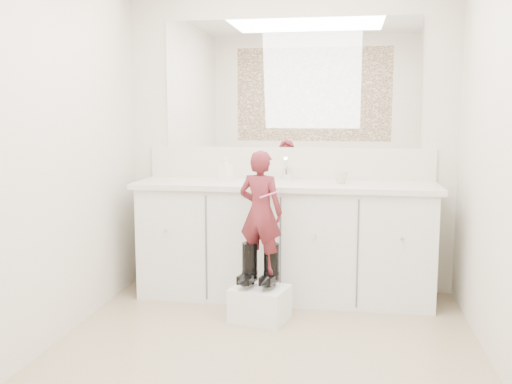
# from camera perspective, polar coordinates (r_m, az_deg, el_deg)

# --- Properties ---
(floor) EXTENTS (3.00, 3.00, 0.00)m
(floor) POSITION_cam_1_polar(r_m,az_deg,el_deg) (3.39, 0.39, -16.74)
(floor) COLOR #90725E
(floor) RESTS_ON ground
(wall_back) EXTENTS (2.60, 0.00, 2.60)m
(wall_back) POSITION_cam_1_polar(r_m,az_deg,el_deg) (4.57, 3.34, 5.23)
(wall_back) COLOR beige
(wall_back) RESTS_ON floor
(wall_front) EXTENTS (2.60, 0.00, 2.60)m
(wall_front) POSITION_cam_1_polar(r_m,az_deg,el_deg) (1.63, -7.81, 0.39)
(wall_front) COLOR beige
(wall_front) RESTS_ON floor
(wall_left) EXTENTS (0.00, 3.00, 3.00)m
(wall_left) POSITION_cam_1_polar(r_m,az_deg,el_deg) (3.53, -20.99, 3.94)
(wall_left) COLOR beige
(wall_left) RESTS_ON floor
(vanity_cabinet) EXTENTS (2.20, 0.55, 0.85)m
(vanity_cabinet) POSITION_cam_1_polar(r_m,az_deg,el_deg) (4.40, 2.88, -5.06)
(vanity_cabinet) COLOR silver
(vanity_cabinet) RESTS_ON floor
(countertop) EXTENTS (2.28, 0.58, 0.04)m
(countertop) POSITION_cam_1_polar(r_m,az_deg,el_deg) (4.31, 2.90, 0.67)
(countertop) COLOR beige
(countertop) RESTS_ON vanity_cabinet
(backsplash) EXTENTS (2.28, 0.03, 0.25)m
(backsplash) POSITION_cam_1_polar(r_m,az_deg,el_deg) (4.57, 3.30, 2.90)
(backsplash) COLOR beige
(backsplash) RESTS_ON countertop
(mirror) EXTENTS (2.00, 0.02, 1.00)m
(mirror) POSITION_cam_1_polar(r_m,az_deg,el_deg) (4.56, 3.37, 10.75)
(mirror) COLOR white
(mirror) RESTS_ON wall_back
(dot_panel) EXTENTS (2.00, 0.01, 1.20)m
(dot_panel) POSITION_cam_1_polar(r_m,az_deg,el_deg) (1.64, -8.01, 16.23)
(dot_panel) COLOR #472819
(dot_panel) RESTS_ON wall_front
(faucet) EXTENTS (0.08, 0.08, 0.10)m
(faucet) POSITION_cam_1_polar(r_m,az_deg,el_deg) (4.47, 3.14, 1.82)
(faucet) COLOR silver
(faucet) RESTS_ON countertop
(cup) EXTENTS (0.11, 0.11, 0.09)m
(cup) POSITION_cam_1_polar(r_m,az_deg,el_deg) (4.30, 8.50, 1.45)
(cup) COLOR beige
(cup) RESTS_ON countertop
(soap_bottle) EXTENTS (0.11, 0.11, 0.19)m
(soap_bottle) POSITION_cam_1_polar(r_m,az_deg,el_deg) (4.43, -3.05, 2.33)
(soap_bottle) COLOR white
(soap_bottle) RESTS_ON countertop
(step_stool) EXTENTS (0.43, 0.38, 0.23)m
(step_stool) POSITION_cam_1_polar(r_m,az_deg,el_deg) (3.98, 0.41, -11.11)
(step_stool) COLOR white
(step_stool) RESTS_ON floor
(boot_left) EXTENTS (0.16, 0.22, 0.30)m
(boot_left) POSITION_cam_1_polar(r_m,az_deg,el_deg) (3.93, -0.63, -7.26)
(boot_left) COLOR black
(boot_left) RESTS_ON step_stool
(boot_right) EXTENTS (0.16, 0.22, 0.30)m
(boot_right) POSITION_cam_1_polar(r_m,az_deg,el_deg) (3.91, 1.55, -7.35)
(boot_right) COLOR black
(boot_right) RESTS_ON step_stool
(toddler) EXTENTS (0.34, 0.27, 0.84)m
(toddler) POSITION_cam_1_polar(r_m,az_deg,el_deg) (3.84, 0.46, -2.01)
(toddler) COLOR maroon
(toddler) RESTS_ON step_stool
(toothbrush) EXTENTS (0.13, 0.04, 0.06)m
(toothbrush) POSITION_cam_1_polar(r_m,az_deg,el_deg) (3.73, 1.34, -0.26)
(toothbrush) COLOR pink
(toothbrush) RESTS_ON toddler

